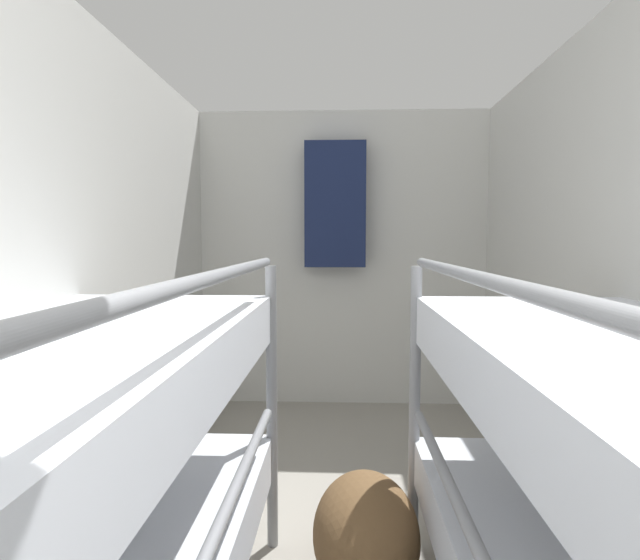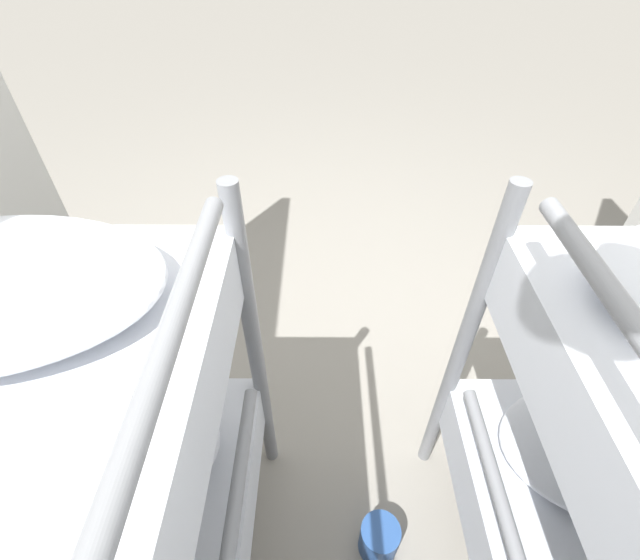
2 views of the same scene
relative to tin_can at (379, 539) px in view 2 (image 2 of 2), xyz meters
name	(u,v)px [view 2 (image 2 of 2)]	position (x,y,z in m)	size (l,w,h in m)	color
ground_plane	(343,337)	(0.08, -0.87, -0.07)	(20.00, 20.00, 0.00)	gray
tin_can	(379,539)	(0.00, 0.00, 0.00)	(0.12, 0.12, 0.14)	#2D569E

